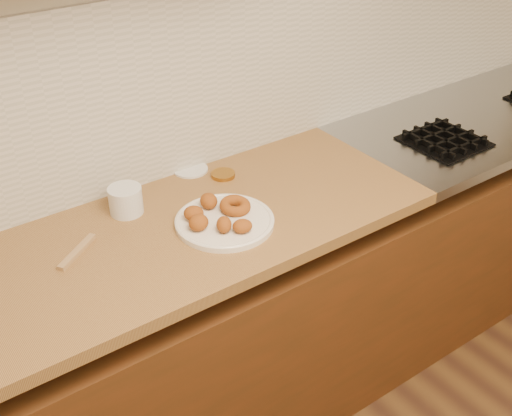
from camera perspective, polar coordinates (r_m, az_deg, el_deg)
name	(u,v)px	position (r m, az deg, el deg)	size (l,w,h in m)	color
wall_back	(197,34)	(2.07, -5.31, 15.16)	(4.00, 0.02, 2.70)	tan
base_cabinet	(255,321)	(2.33, -0.12, -10.00)	(3.60, 0.60, 0.77)	#532710
butcher_block	(57,280)	(1.81, -17.29, -6.15)	(2.30, 0.62, 0.04)	olive
stovetop	(485,117)	(2.78, 19.72, 7.65)	(1.30, 0.62, 0.04)	#9EA0A5
backsplash	(201,81)	(2.11, -4.93, 11.20)	(3.60, 0.02, 0.60)	beige
burner_grates	(500,118)	(2.71, 20.85, 7.50)	(0.91, 0.26, 0.03)	black
donut_plate	(225,222)	(1.90, -2.80, -1.23)	(0.29, 0.29, 0.02)	white
ring_donut	(235,206)	(1.93, -1.89, 0.20)	(0.09, 0.09, 0.03)	#9B4C13
fried_dough_chunks	(211,216)	(1.87, -4.00, -0.76)	(0.17, 0.24, 0.05)	#9B4C13
plastic_tub	(126,200)	(1.98, -11.51, 0.68)	(0.10, 0.10, 0.09)	silver
tub_lid	(190,169)	(2.19, -5.86, 3.43)	(0.12, 0.12, 0.01)	silver
brass_jar_lid	(223,175)	(2.15, -2.94, 2.99)	(0.08, 0.08, 0.01)	#A7732A
wooden_utensil	(77,252)	(1.85, -15.61, -3.76)	(0.17, 0.02, 0.01)	#A07A4C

